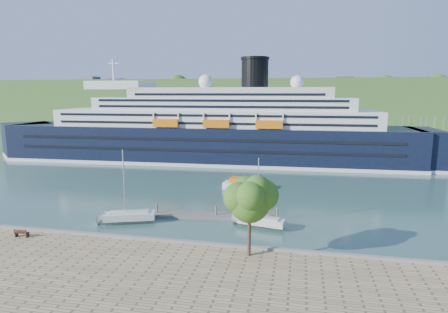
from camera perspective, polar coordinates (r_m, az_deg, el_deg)
ground at (r=46.77m, az=-11.48°, el=-13.36°), size 400.00×400.00×0.00m
far_hillside at (r=185.32m, az=6.33°, el=7.81°), size 400.00×50.00×24.00m
quay_coping at (r=46.16m, az=-11.63°, el=-12.14°), size 220.00×0.50×0.30m
cruise_ship at (r=98.42m, az=-2.76°, el=7.01°), size 120.56×21.92×26.95m
park_bench at (r=52.00m, az=-28.44°, el=-10.14°), size 1.78×0.84×1.11m
promenade_tree at (r=39.74m, az=3.89°, el=-8.48°), size 5.79×5.79×9.58m
floating_pontoon at (r=56.06m, az=-3.51°, el=-8.96°), size 20.22×4.33×0.45m
sailboat_white_near at (r=53.81m, az=-14.39°, el=-4.77°), size 8.00×4.62×9.98m
sailboat_white_far at (r=50.69m, az=5.75°, el=-5.87°), size 7.35×3.31×9.17m
tender_launch at (r=71.21m, az=3.04°, el=-4.15°), size 8.14×3.53×2.18m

